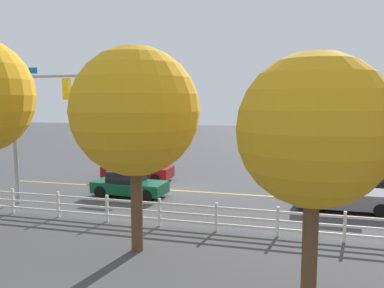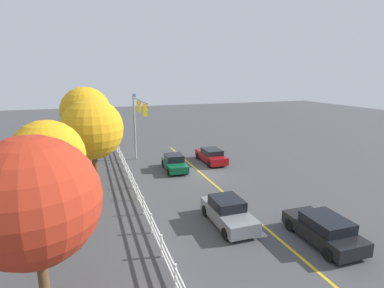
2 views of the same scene
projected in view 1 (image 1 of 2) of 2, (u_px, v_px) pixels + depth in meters
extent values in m
plane|color=#444447|center=(166.00, 190.00, 22.05)|extent=(120.00, 120.00, 0.00)
cube|color=gold|center=(235.00, 194.00, 21.04)|extent=(28.00, 0.16, 0.01)
cylinder|color=gray|center=(15.00, 138.00, 18.78)|extent=(0.20, 0.20, 6.57)
cylinder|color=gray|center=(77.00, 76.00, 17.54)|extent=(7.15, 0.12, 0.12)
cube|color=#0C59B2|center=(27.00, 71.00, 18.17)|extent=(1.10, 0.03, 0.28)
cube|color=gold|center=(67.00, 89.00, 17.75)|extent=(0.32, 0.28, 1.00)
sphere|color=red|center=(68.00, 82.00, 17.86)|extent=(0.17, 0.17, 0.17)
sphere|color=orange|center=(69.00, 89.00, 17.90)|extent=(0.17, 0.17, 0.17)
sphere|color=#148C19|center=(69.00, 96.00, 17.93)|extent=(0.17, 0.17, 0.17)
cube|color=gold|center=(125.00, 88.00, 17.00)|extent=(0.32, 0.28, 1.00)
sphere|color=red|center=(127.00, 81.00, 17.11)|extent=(0.17, 0.17, 0.17)
sphere|color=orange|center=(127.00, 89.00, 17.14)|extent=(0.17, 0.17, 0.17)
sphere|color=#148C19|center=(127.00, 96.00, 17.18)|extent=(0.17, 0.17, 0.17)
cube|color=#0C4C2D|center=(130.00, 187.00, 20.48)|extent=(4.02, 1.94, 0.60)
cube|color=black|center=(127.00, 176.00, 20.47)|extent=(1.80, 1.64, 0.60)
cylinder|color=black|center=(159.00, 189.00, 20.84)|extent=(0.65, 0.26, 0.64)
cylinder|color=black|center=(146.00, 196.00, 19.34)|extent=(0.65, 0.26, 0.64)
cylinder|color=black|center=(115.00, 186.00, 21.66)|extent=(0.65, 0.26, 0.64)
cylinder|color=black|center=(100.00, 192.00, 20.16)|extent=(0.65, 0.26, 0.64)
cube|color=slate|center=(343.00, 198.00, 17.85)|extent=(4.30, 1.81, 0.73)
cube|color=black|center=(339.00, 184.00, 17.84)|extent=(1.93, 1.63, 0.57)
cylinder|color=black|center=(373.00, 201.00, 18.31)|extent=(0.64, 0.22, 0.64)
cylinder|color=black|center=(381.00, 211.00, 16.70)|extent=(0.64, 0.22, 0.64)
cylinder|color=black|center=(310.00, 197.00, 19.06)|extent=(0.64, 0.22, 0.64)
cylinder|color=black|center=(312.00, 206.00, 17.45)|extent=(0.64, 0.22, 0.64)
cylinder|color=black|center=(372.00, 192.00, 20.25)|extent=(0.64, 0.23, 0.64)
cylinder|color=black|center=(366.00, 185.00, 21.99)|extent=(0.64, 0.23, 0.64)
cube|color=maroon|center=(138.00, 172.00, 24.74)|extent=(4.48, 1.76, 0.69)
cube|color=black|center=(141.00, 163.00, 24.61)|extent=(2.17, 1.58, 0.49)
cylinder|color=black|center=(111.00, 176.00, 24.37)|extent=(0.64, 0.22, 0.64)
cylinder|color=black|center=(122.00, 172.00, 25.93)|extent=(0.64, 0.22, 0.64)
cylinder|color=black|center=(155.00, 179.00, 23.59)|extent=(0.64, 0.22, 0.64)
cylinder|color=black|center=(164.00, 174.00, 25.16)|extent=(0.64, 0.22, 0.64)
cube|color=white|center=(345.00, 227.00, 13.76)|extent=(0.10, 0.10, 1.15)
cube|color=white|center=(278.00, 222.00, 14.36)|extent=(0.10, 0.10, 1.15)
cube|color=white|center=(216.00, 217.00, 14.96)|extent=(0.10, 0.10, 1.15)
cube|color=white|center=(160.00, 212.00, 15.56)|extent=(0.10, 0.10, 1.15)
cube|color=white|center=(107.00, 208.00, 16.16)|extent=(0.10, 0.10, 1.15)
cube|color=white|center=(58.00, 205.00, 16.76)|extent=(0.10, 0.10, 1.15)
cube|color=white|center=(13.00, 201.00, 17.36)|extent=(0.10, 0.10, 1.15)
cube|color=white|center=(187.00, 206.00, 15.22)|extent=(26.00, 0.06, 0.09)
cube|color=white|center=(187.00, 214.00, 15.26)|extent=(26.00, 0.06, 0.09)
cube|color=white|center=(187.00, 222.00, 15.30)|extent=(26.00, 0.06, 0.09)
cylinder|color=brown|center=(310.00, 248.00, 9.31)|extent=(0.38, 0.38, 3.03)
sphere|color=gold|center=(314.00, 130.00, 8.98)|extent=(3.71, 3.71, 3.71)
cylinder|color=brown|center=(137.00, 205.00, 12.92)|extent=(0.40, 0.40, 3.17)
sphere|color=gold|center=(135.00, 111.00, 12.57)|extent=(4.29, 4.29, 4.29)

